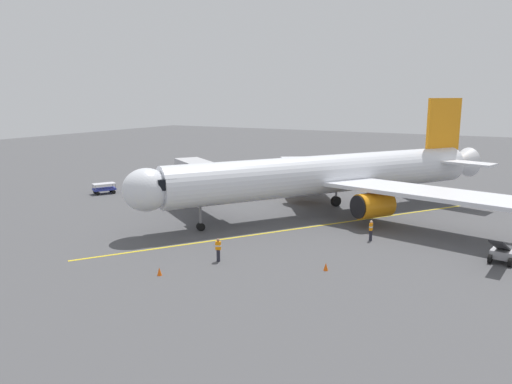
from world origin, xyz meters
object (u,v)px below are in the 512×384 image
Objects in this scene: airplane at (330,175)px; ground_crew_wing_walker at (371,230)px; belt_loader_portside at (250,175)px; baggage_cart_starboard_side at (104,188)px; belt_loader_near_nose at (503,252)px; safety_cone_nose_right at (326,267)px; safety_cone_nose_left at (159,271)px; jet_bridge at (205,178)px; ground_crew_marshaller at (218,250)px.

airplane is 20.66× the size of ground_crew_wing_walker.
belt_loader_portside reaches higher than baggage_cart_starboard_side.
ground_crew_wing_walker is 34.23m from baggage_cart_starboard_side.
belt_loader_near_nose is at bearing 146.96° from belt_loader_portside.
safety_cone_nose_left is at bearing 33.71° from safety_cone_nose_right.
ground_crew_wing_walker is at bearing -124.41° from safety_cone_nose_left.
airplane is 22.42m from safety_cone_nose_left.
ground_crew_wing_walker is 17.79m from safety_cone_nose_left.
baggage_cart_starboard_side is (10.80, 17.12, -0.06)m from belt_loader_portside.
jet_bridge is 17.47m from baggage_cart_starboard_side.
safety_cone_nose_left is at bearing 66.19° from ground_crew_marshaller.
ground_crew_marshaller is 29.47m from baggage_cart_starboard_side.
jet_bridge is 19.13m from safety_cone_nose_right.
ground_crew_marshaller is 1.00× the size of ground_crew_wing_walker.
ground_crew_marshaller is 4.70m from safety_cone_nose_left.
safety_cone_nose_left is (19.85, 14.06, -0.44)m from belt_loader_near_nose.
belt_loader_near_nose is (-16.09, 7.73, -3.29)m from airplane.
airplane is 3.37× the size of jet_bridge.
belt_loader_near_nose is at bearing -144.69° from safety_cone_nose_left.
baggage_cart_starboard_side is at bearing -6.28° from ground_crew_wing_walker.
safety_cone_nose_right is (10.50, 7.82, -0.44)m from belt_loader_near_nose.
safety_cone_nose_left is at bearing 114.42° from jet_bridge.
jet_bridge is 2.44× the size of belt_loader_portside.
belt_loader_portside is at bearing -64.29° from ground_crew_marshaller.
airplane reaches higher than belt_loader_portside.
airplane is at bearing -70.20° from safety_cone_nose_right.
ground_crew_marshaller is at bearing 115.71° from belt_loader_portside.
safety_cone_nose_right is at bearing 36.68° from belt_loader_near_nose.
ground_crew_wing_walker is at bearing -3.56° from belt_loader_near_nose.
belt_loader_portside reaches higher than ground_crew_marshaller.
belt_loader_portside is at bearing -39.08° from airplane.
safety_cone_nose_right is (-5.60, 15.54, -3.73)m from airplane.
belt_loader_near_nose is (-9.80, 0.61, -0.17)m from ground_crew_wing_walker.
jet_bridge is 6.14× the size of ground_crew_marshaller.
baggage_cart_starboard_side is (43.82, -4.35, -0.06)m from belt_loader_near_nose.
safety_cone_nose_right is at bearing 159.94° from baggage_cart_starboard_side.
jet_bridge is 27.09m from belt_loader_near_nose.
safety_cone_nose_right is (-16.39, 9.24, -3.49)m from jet_bridge.
safety_cone_nose_left is (3.76, 21.78, -3.73)m from airplane.
belt_loader_portside is at bearing -33.04° from belt_loader_near_nose.
baggage_cart_starboard_side is at bearing -37.53° from safety_cone_nose_left.
airplane reaches higher than ground_crew_marshaller.
ground_crew_wing_walker is 3.11× the size of safety_cone_nose_right.
safety_cone_nose_right is at bearing 150.57° from jet_bridge.
safety_cone_nose_right is at bearing -165.19° from ground_crew_marshaller.
ground_crew_marshaller is at bearing 51.87° from ground_crew_wing_walker.
safety_cone_nose_left is (-7.03, 15.49, -3.49)m from jet_bridge.
safety_cone_nose_left is 1.00× the size of safety_cone_nose_right.
ground_crew_wing_walker is 31.22m from belt_loader_portside.
safety_cone_nose_right is (-22.53, 29.29, -0.44)m from belt_loader_portside.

